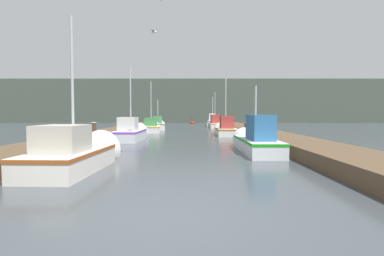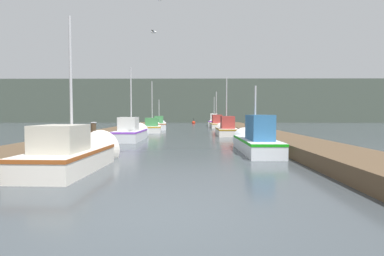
{
  "view_description": "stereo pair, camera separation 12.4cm",
  "coord_description": "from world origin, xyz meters",
  "px_view_note": "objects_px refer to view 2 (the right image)",
  "views": [
    {
      "loc": [
        0.49,
        -4.65,
        1.69
      ],
      "look_at": [
        0.48,
        12.38,
        0.85
      ],
      "focal_mm": 28.0,
      "sensor_mm": 36.0,
      "label": 1
    },
    {
      "loc": [
        0.62,
        -4.65,
        1.69
      ],
      "look_at": [
        0.48,
        12.38,
        0.85
      ],
      "focal_mm": 28.0,
      "sensor_mm": 36.0,
      "label": 2
    }
  ],
  "objects_px": {
    "seagull_1": "(154,32)",
    "fishing_boat_4": "(152,127)",
    "fishing_boat_2": "(132,133)",
    "fishing_boat_0": "(76,153)",
    "fishing_boat_5": "(159,125)",
    "fishing_boat_7": "(214,122)",
    "channel_buoy": "(194,123)",
    "mooring_piling_1": "(263,135)",
    "fishing_boat_1": "(254,140)",
    "mooring_piling_2": "(247,131)",
    "fishing_boat_6": "(216,123)",
    "mooring_piling_0": "(94,135)",
    "fishing_boat_3": "(226,129)"
  },
  "relations": [
    {
      "from": "fishing_boat_2",
      "to": "seagull_1",
      "type": "height_order",
      "value": "seagull_1"
    },
    {
      "from": "fishing_boat_0",
      "to": "fishing_boat_6",
      "type": "xyz_separation_m",
      "value": [
        6.27,
        27.03,
        0.01
      ]
    },
    {
      "from": "fishing_boat_3",
      "to": "mooring_piling_1",
      "type": "distance_m",
      "value": 8.03
    },
    {
      "from": "fishing_boat_2",
      "to": "channel_buoy",
      "type": "distance_m",
      "value": 29.8
    },
    {
      "from": "fishing_boat_3",
      "to": "fishing_boat_6",
      "type": "bearing_deg",
      "value": 89.61
    },
    {
      "from": "fishing_boat_4",
      "to": "fishing_boat_6",
      "type": "xyz_separation_m",
      "value": [
        6.47,
        8.9,
        0.05
      ]
    },
    {
      "from": "fishing_boat_4",
      "to": "mooring_piling_2",
      "type": "xyz_separation_m",
      "value": [
        7.31,
        -7.65,
        0.14
      ]
    },
    {
      "from": "fishing_boat_0",
      "to": "mooring_piling_1",
      "type": "relative_size",
      "value": 4.5
    },
    {
      "from": "channel_buoy",
      "to": "mooring_piling_1",
      "type": "bearing_deg",
      "value": -83.68
    },
    {
      "from": "fishing_boat_4",
      "to": "mooring_piling_1",
      "type": "xyz_separation_m",
      "value": [
        7.4,
        -11.9,
        0.15
      ]
    },
    {
      "from": "fishing_boat_0",
      "to": "mooring_piling_2",
      "type": "distance_m",
      "value": 12.67
    },
    {
      "from": "fishing_boat_0",
      "to": "fishing_boat_4",
      "type": "bearing_deg",
      "value": 92.64
    },
    {
      "from": "mooring_piling_0",
      "to": "fishing_boat_0",
      "type": "bearing_deg",
      "value": -76.93
    },
    {
      "from": "fishing_boat_0",
      "to": "channel_buoy",
      "type": "bearing_deg",
      "value": 86.91
    },
    {
      "from": "fishing_boat_4",
      "to": "fishing_boat_6",
      "type": "distance_m",
      "value": 11.0
    },
    {
      "from": "fishing_boat_1",
      "to": "channel_buoy",
      "type": "distance_m",
      "value": 35.36
    },
    {
      "from": "fishing_boat_6",
      "to": "fishing_boat_7",
      "type": "relative_size",
      "value": 0.89
    },
    {
      "from": "fishing_boat_1",
      "to": "mooring_piling_0",
      "type": "relative_size",
      "value": 4.41
    },
    {
      "from": "seagull_1",
      "to": "fishing_boat_1",
      "type": "bearing_deg",
      "value": 82.35
    },
    {
      "from": "fishing_boat_2",
      "to": "fishing_boat_6",
      "type": "relative_size",
      "value": 0.88
    },
    {
      "from": "fishing_boat_2",
      "to": "fishing_boat_5",
      "type": "bearing_deg",
      "value": 89.75
    },
    {
      "from": "fishing_boat_7",
      "to": "mooring_piling_0",
      "type": "relative_size",
      "value": 4.97
    },
    {
      "from": "fishing_boat_7",
      "to": "channel_buoy",
      "type": "distance_m",
      "value": 7.54
    },
    {
      "from": "fishing_boat_3",
      "to": "mooring_piling_0",
      "type": "relative_size",
      "value": 3.87
    },
    {
      "from": "fishing_boat_6",
      "to": "seagull_1",
      "type": "distance_m",
      "value": 22.4
    },
    {
      "from": "seagull_1",
      "to": "mooring_piling_0",
      "type": "bearing_deg",
      "value": -68.93
    },
    {
      "from": "fishing_boat_2",
      "to": "mooring_piling_1",
      "type": "relative_size",
      "value": 4.45
    },
    {
      "from": "fishing_boat_3",
      "to": "mooring_piling_2",
      "type": "height_order",
      "value": "fishing_boat_3"
    },
    {
      "from": "fishing_boat_1",
      "to": "fishing_boat_7",
      "type": "xyz_separation_m",
      "value": [
        0.06,
        28.28,
        0.0
      ]
    },
    {
      "from": "fishing_boat_0",
      "to": "fishing_boat_7",
      "type": "xyz_separation_m",
      "value": [
        6.4,
        32.45,
        0.05
      ]
    },
    {
      "from": "fishing_boat_6",
      "to": "mooring_piling_1",
      "type": "xyz_separation_m",
      "value": [
        0.93,
        -20.8,
        0.09
      ]
    },
    {
      "from": "channel_buoy",
      "to": "seagull_1",
      "type": "relative_size",
      "value": 1.89
    },
    {
      "from": "fishing_boat_0",
      "to": "fishing_boat_7",
      "type": "relative_size",
      "value": 0.79
    },
    {
      "from": "fishing_boat_7",
      "to": "seagull_1",
      "type": "xyz_separation_m",
      "value": [
        -4.74,
        -26.71,
        5.17
      ]
    },
    {
      "from": "fishing_boat_7",
      "to": "mooring_piling_0",
      "type": "height_order",
      "value": "fishing_boat_7"
    },
    {
      "from": "fishing_boat_2",
      "to": "fishing_boat_5",
      "type": "height_order",
      "value": "fishing_boat_2"
    },
    {
      "from": "fishing_boat_0",
      "to": "fishing_boat_6",
      "type": "distance_m",
      "value": 27.75
    },
    {
      "from": "fishing_boat_7",
      "to": "mooring_piling_0",
      "type": "distance_m",
      "value": 28.27
    },
    {
      "from": "seagull_1",
      "to": "mooring_piling_1",
      "type": "bearing_deg",
      "value": 106.0
    },
    {
      "from": "fishing_boat_5",
      "to": "fishing_boat_4",
      "type": "bearing_deg",
      "value": -95.79
    },
    {
      "from": "fishing_boat_0",
      "to": "seagull_1",
      "type": "height_order",
      "value": "seagull_1"
    },
    {
      "from": "fishing_boat_7",
      "to": "mooring_piling_2",
      "type": "xyz_separation_m",
      "value": [
        0.72,
        -21.96,
        0.05
      ]
    },
    {
      "from": "fishing_boat_1",
      "to": "channel_buoy",
      "type": "relative_size",
      "value": 5.26
    },
    {
      "from": "fishing_boat_3",
      "to": "mooring_piling_1",
      "type": "bearing_deg",
      "value": -82.1
    },
    {
      "from": "fishing_boat_4",
      "to": "fishing_boat_2",
      "type": "bearing_deg",
      "value": -96.51
    },
    {
      "from": "fishing_boat_0",
      "to": "fishing_boat_5",
      "type": "relative_size",
      "value": 0.8
    },
    {
      "from": "mooring_piling_2",
      "to": "seagull_1",
      "type": "distance_m",
      "value": 8.87
    },
    {
      "from": "fishing_boat_6",
      "to": "channel_buoy",
      "type": "height_order",
      "value": "fishing_boat_6"
    },
    {
      "from": "fishing_boat_6",
      "to": "fishing_boat_7",
      "type": "distance_m",
      "value": 5.42
    },
    {
      "from": "seagull_1",
      "to": "fishing_boat_4",
      "type": "bearing_deg",
      "value": -160.58
    }
  ]
}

